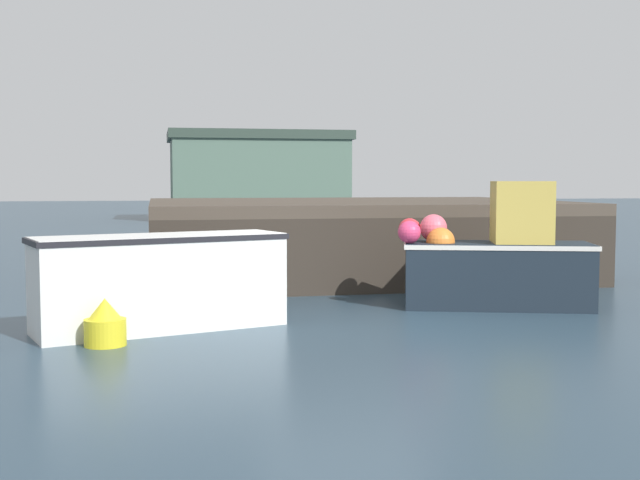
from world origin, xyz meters
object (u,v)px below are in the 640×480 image
rowboat (517,290)px  mooring_buoy_foreground (105,324)px  fishing_boat_near_right (497,260)px  fishing_boat_near_left (161,280)px

rowboat → mooring_buoy_foreground: (-7.20, -2.64, 0.08)m
fishing_boat_near_right → rowboat: 1.09m
fishing_boat_near_right → mooring_buoy_foreground: bearing=-162.5°
fishing_boat_near_left → mooring_buoy_foreground: (-0.75, -1.07, -0.46)m
fishing_boat_near_right → mooring_buoy_foreground: size_ratio=5.45×
fishing_boat_near_left → fishing_boat_near_right: fishing_boat_near_right is taller
rowboat → mooring_buoy_foreground: bearing=-159.8°
fishing_boat_near_left → fishing_boat_near_right: (5.78, 1.00, 0.09)m
fishing_boat_near_left → rowboat: fishing_boat_near_left is taller
mooring_buoy_foreground → fishing_boat_near_right: bearing=17.5°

